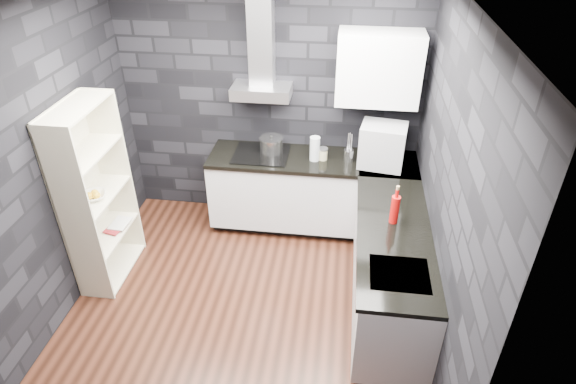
% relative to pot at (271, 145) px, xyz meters
% --- Properties ---
extents(ground, '(3.20, 3.20, 0.00)m').
position_rel_pot_xyz_m(ground, '(-0.05, -1.37, -0.98)').
color(ground, '#3E1E14').
extents(ceiling, '(3.20, 3.20, 0.00)m').
position_rel_pot_xyz_m(ceiling, '(-0.05, -1.37, 1.72)').
color(ceiling, white).
extents(wall_back, '(3.20, 0.05, 2.70)m').
position_rel_pot_xyz_m(wall_back, '(-0.05, 0.25, 0.37)').
color(wall_back, black).
rests_on(wall_back, ground).
extents(wall_front, '(3.20, 0.05, 2.70)m').
position_rel_pot_xyz_m(wall_front, '(-0.05, -3.00, 0.37)').
color(wall_front, black).
rests_on(wall_front, ground).
extents(wall_left, '(0.05, 3.20, 2.70)m').
position_rel_pot_xyz_m(wall_left, '(-1.67, -1.37, 0.37)').
color(wall_left, black).
rests_on(wall_left, ground).
extents(wall_right, '(0.05, 3.20, 2.70)m').
position_rel_pot_xyz_m(wall_right, '(1.58, -1.37, 0.37)').
color(wall_right, black).
rests_on(wall_right, ground).
extents(toekick_back, '(2.18, 0.50, 0.10)m').
position_rel_pot_xyz_m(toekick_back, '(0.45, -0.03, -0.93)').
color(toekick_back, black).
rests_on(toekick_back, ground).
extents(toekick_right, '(0.50, 1.78, 0.10)m').
position_rel_pot_xyz_m(toekick_right, '(1.29, -1.27, -0.93)').
color(toekick_right, black).
rests_on(toekick_right, ground).
extents(counter_back_cab, '(2.20, 0.60, 0.76)m').
position_rel_pot_xyz_m(counter_back_cab, '(0.45, -0.07, -0.50)').
color(counter_back_cab, silver).
rests_on(counter_back_cab, ground).
extents(counter_right_cab, '(0.60, 1.80, 0.76)m').
position_rel_pot_xyz_m(counter_right_cab, '(1.25, -1.27, -0.50)').
color(counter_right_cab, silver).
rests_on(counter_right_cab, ground).
extents(counter_back_top, '(2.20, 0.62, 0.04)m').
position_rel_pot_xyz_m(counter_back_top, '(0.45, -0.08, -0.10)').
color(counter_back_top, black).
rests_on(counter_back_top, counter_back_cab).
extents(counter_right_top, '(0.62, 1.80, 0.04)m').
position_rel_pot_xyz_m(counter_right_top, '(1.24, -1.27, -0.10)').
color(counter_right_top, black).
rests_on(counter_right_top, counter_right_cab).
extents(counter_corner_top, '(0.62, 0.62, 0.04)m').
position_rel_pot_xyz_m(counter_corner_top, '(1.25, -0.07, -0.10)').
color(counter_corner_top, black).
rests_on(counter_corner_top, counter_right_cab).
extents(hood_body, '(0.60, 0.34, 0.12)m').
position_rel_pot_xyz_m(hood_body, '(-0.10, 0.06, 0.58)').
color(hood_body, silver).
rests_on(hood_body, wall_back).
extents(hood_chimney, '(0.24, 0.20, 0.90)m').
position_rel_pot_xyz_m(hood_chimney, '(-0.10, 0.13, 1.09)').
color(hood_chimney, silver).
rests_on(hood_chimney, hood_body).
extents(upper_cabinet, '(0.80, 0.35, 0.70)m').
position_rel_pot_xyz_m(upper_cabinet, '(1.05, 0.05, 0.87)').
color(upper_cabinet, white).
rests_on(upper_cabinet, wall_back).
extents(cooktop, '(0.58, 0.50, 0.01)m').
position_rel_pot_xyz_m(cooktop, '(-0.10, -0.07, -0.08)').
color(cooktop, black).
rests_on(cooktop, counter_back_top).
extents(sink_rim, '(0.44, 0.40, 0.01)m').
position_rel_pot_xyz_m(sink_rim, '(1.25, -1.77, -0.09)').
color(sink_rim, silver).
rests_on(sink_rim, counter_right_top).
extents(pot, '(0.29, 0.29, 0.14)m').
position_rel_pot_xyz_m(pot, '(0.00, 0.00, 0.00)').
color(pot, silver).
rests_on(pot, cooktop).
extents(glass_vase, '(0.13, 0.13, 0.26)m').
position_rel_pot_xyz_m(glass_vase, '(0.47, -0.11, 0.04)').
color(glass_vase, silver).
rests_on(glass_vase, counter_back_top).
extents(storage_jar, '(0.10, 0.10, 0.12)m').
position_rel_pot_xyz_m(storage_jar, '(0.56, -0.09, -0.03)').
color(storage_jar, tan).
rests_on(storage_jar, counter_back_top).
extents(utensil_crock, '(0.11, 0.11, 0.13)m').
position_rel_pot_xyz_m(utensil_crock, '(0.83, -0.09, -0.02)').
color(utensil_crock, silver).
rests_on(utensil_crock, counter_back_top).
extents(appliance_garage, '(0.49, 0.41, 0.44)m').
position_rel_pot_xyz_m(appliance_garage, '(1.15, -0.13, 0.14)').
color(appliance_garage, '#9E9FA5').
rests_on(appliance_garage, counter_back_top).
extents(red_bottle, '(0.09, 0.09, 0.25)m').
position_rel_pot_xyz_m(red_bottle, '(1.23, -1.12, 0.04)').
color(red_bottle, '#A90B0A').
rests_on(red_bottle, counter_right_top).
extents(bookshelf, '(0.50, 0.85, 1.80)m').
position_rel_pot_xyz_m(bookshelf, '(-1.47, -1.07, -0.08)').
color(bookshelf, beige).
rests_on(bookshelf, ground).
extents(fruit_bowl, '(0.30, 0.30, 0.06)m').
position_rel_pot_xyz_m(fruit_bowl, '(-1.47, -1.12, -0.05)').
color(fruit_bowl, white).
rests_on(fruit_bowl, bookshelf).
extents(book_red, '(0.16, 0.05, 0.21)m').
position_rel_pot_xyz_m(book_red, '(-1.49, -0.97, -0.41)').
color(book_red, maroon).
rests_on(book_red, bookshelf).
extents(book_second, '(0.17, 0.03, 0.23)m').
position_rel_pot_xyz_m(book_second, '(-1.47, -0.92, -0.39)').
color(book_second, '#B2B2B2').
rests_on(book_second, bookshelf).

